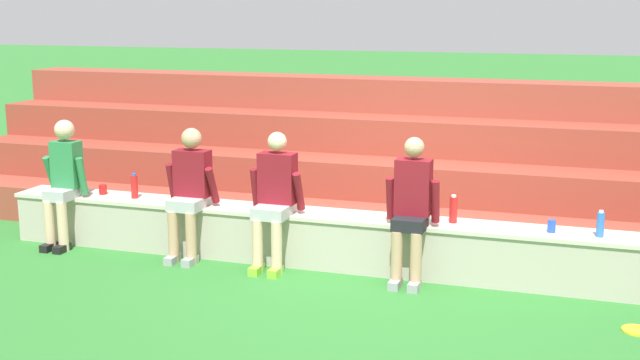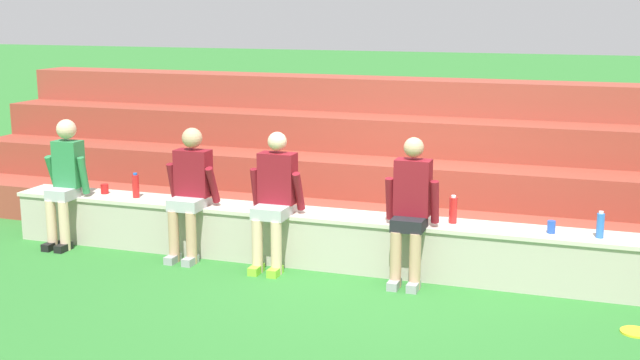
# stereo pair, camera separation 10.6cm
# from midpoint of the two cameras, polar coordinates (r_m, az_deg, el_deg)

# --- Properties ---
(ground_plane) EXTENTS (80.00, 80.00, 0.00)m
(ground_plane) POSITION_cam_midpoint_polar(r_m,az_deg,el_deg) (8.23, 4.11, -6.75)
(ground_plane) COLOR #2D752D
(stone_seating_wall) EXTENTS (8.42, 0.50, 0.55)m
(stone_seating_wall) POSITION_cam_midpoint_polar(r_m,az_deg,el_deg) (8.36, 4.54, -4.36)
(stone_seating_wall) COLOR #B7AF9E
(stone_seating_wall) RESTS_ON ground
(brick_bleachers) EXTENTS (11.72, 2.52, 1.72)m
(brick_bleachers) POSITION_cam_midpoint_polar(r_m,az_deg,el_deg) (10.21, 7.46, 0.61)
(brick_bleachers) COLOR #963F30
(brick_bleachers) RESTS_ON ground
(person_far_left) EXTENTS (0.48, 0.52, 1.41)m
(person_far_left) POSITION_cam_midpoint_polar(r_m,az_deg,el_deg) (9.52, -16.94, 0.09)
(person_far_left) COLOR beige
(person_far_left) RESTS_ON ground
(person_left_of_center) EXTENTS (0.55, 0.54, 1.39)m
(person_left_of_center) POSITION_cam_midpoint_polar(r_m,az_deg,el_deg) (8.76, -8.66, -0.55)
(person_left_of_center) COLOR tan
(person_left_of_center) RESTS_ON ground
(person_center) EXTENTS (0.55, 0.56, 1.39)m
(person_center) POSITION_cam_midpoint_polar(r_m,az_deg,el_deg) (8.34, -2.82, -1.11)
(person_center) COLOR beige
(person_center) RESTS_ON ground
(person_right_of_center) EXTENTS (0.52, 0.51, 1.42)m
(person_right_of_center) POSITION_cam_midpoint_polar(r_m,az_deg,el_deg) (7.92, 6.68, -1.84)
(person_right_of_center) COLOR tan
(person_right_of_center) RESTS_ON ground
(water_bottle_mid_right) EXTENTS (0.08, 0.08, 0.28)m
(water_bottle_mid_right) POSITION_cam_midpoint_polar(r_m,az_deg,el_deg) (8.15, 9.57, -2.05)
(water_bottle_mid_right) COLOR red
(water_bottle_mid_right) RESTS_ON stone_seating_wall
(water_bottle_near_left) EXTENTS (0.07, 0.07, 0.25)m
(water_bottle_near_left) POSITION_cam_midpoint_polar(r_m,az_deg,el_deg) (7.98, 19.20, -2.98)
(water_bottle_near_left) COLOR blue
(water_bottle_near_left) RESTS_ON stone_seating_wall
(water_bottle_mid_left) EXTENTS (0.08, 0.08, 0.28)m
(water_bottle_mid_left) POSITION_cam_midpoint_polar(r_m,az_deg,el_deg) (9.32, -12.32, -0.40)
(water_bottle_mid_left) COLOR red
(water_bottle_mid_left) RESTS_ON stone_seating_wall
(plastic_cup_left_end) EXTENTS (0.08, 0.08, 0.12)m
(plastic_cup_left_end) POSITION_cam_midpoint_polar(r_m,az_deg,el_deg) (8.02, 16.09, -3.14)
(plastic_cup_left_end) COLOR blue
(plastic_cup_left_end) RESTS_ON stone_seating_wall
(plastic_cup_middle) EXTENTS (0.09, 0.09, 0.11)m
(plastic_cup_middle) POSITION_cam_midpoint_polar(r_m,az_deg,el_deg) (9.61, -14.38, -0.60)
(plastic_cup_middle) COLOR red
(plastic_cup_middle) RESTS_ON stone_seating_wall
(frisbee) EXTENTS (0.25, 0.25, 0.02)m
(frisbee) POSITION_cam_midpoint_polar(r_m,az_deg,el_deg) (7.38, 21.40, -9.77)
(frisbee) COLOR yellow
(frisbee) RESTS_ON ground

